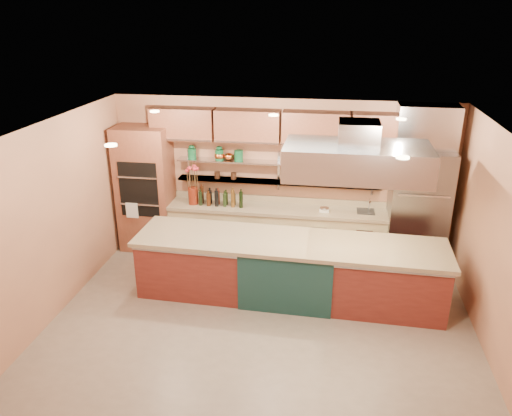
% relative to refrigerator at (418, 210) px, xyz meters
% --- Properties ---
extents(floor, '(6.00, 5.00, 0.02)m').
position_rel_refrigerator_xyz_m(floor, '(-2.35, -2.14, -1.06)').
color(floor, gray).
rests_on(floor, ground).
extents(ceiling, '(6.00, 5.00, 0.02)m').
position_rel_refrigerator_xyz_m(ceiling, '(-2.35, -2.14, 1.75)').
color(ceiling, black).
rests_on(ceiling, wall_back).
extents(wall_back, '(6.00, 0.04, 2.80)m').
position_rel_refrigerator_xyz_m(wall_back, '(-2.35, 0.36, 0.35)').
color(wall_back, '#B17553').
rests_on(wall_back, floor).
extents(wall_front, '(6.00, 0.04, 2.80)m').
position_rel_refrigerator_xyz_m(wall_front, '(-2.35, -4.64, 0.35)').
color(wall_front, '#B17553').
rests_on(wall_front, floor).
extents(wall_left, '(0.04, 5.00, 2.80)m').
position_rel_refrigerator_xyz_m(wall_left, '(-5.35, -2.14, 0.35)').
color(wall_left, '#B17553').
rests_on(wall_left, floor).
extents(wall_right, '(0.04, 5.00, 2.80)m').
position_rel_refrigerator_xyz_m(wall_right, '(0.65, -2.14, 0.35)').
color(wall_right, '#B17553').
rests_on(wall_right, floor).
extents(oven_stack, '(0.95, 0.64, 2.30)m').
position_rel_refrigerator_xyz_m(oven_stack, '(-4.80, 0.04, 0.10)').
color(oven_stack, brown).
rests_on(oven_stack, floor).
extents(refrigerator, '(0.95, 0.72, 2.10)m').
position_rel_refrigerator_xyz_m(refrigerator, '(0.00, 0.00, 0.00)').
color(refrigerator, gray).
rests_on(refrigerator, floor).
extents(back_counter, '(3.84, 0.64, 0.93)m').
position_rel_refrigerator_xyz_m(back_counter, '(-2.40, 0.06, -0.58)').
color(back_counter, tan).
rests_on(back_counter, floor).
extents(wall_shelf_lower, '(3.60, 0.26, 0.03)m').
position_rel_refrigerator_xyz_m(wall_shelf_lower, '(-2.40, 0.23, 0.30)').
color(wall_shelf_lower, '#B5B6BC').
rests_on(wall_shelf_lower, wall_back).
extents(wall_shelf_upper, '(3.60, 0.26, 0.03)m').
position_rel_refrigerator_xyz_m(wall_shelf_upper, '(-2.40, 0.23, 0.65)').
color(wall_shelf_upper, '#B5B6BC').
rests_on(wall_shelf_upper, wall_back).
extents(upper_cabinets, '(4.60, 0.36, 0.55)m').
position_rel_refrigerator_xyz_m(upper_cabinets, '(-2.35, 0.18, 1.30)').
color(upper_cabinets, brown).
rests_on(upper_cabinets, wall_back).
extents(range_hood, '(2.00, 1.00, 0.45)m').
position_rel_refrigerator_xyz_m(range_hood, '(-1.13, -1.33, 1.20)').
color(range_hood, '#B5B6BC').
rests_on(range_hood, ceiling).
extents(ceiling_downlights, '(4.00, 2.80, 0.02)m').
position_rel_refrigerator_xyz_m(ceiling_downlights, '(-2.35, -1.94, 1.72)').
color(ceiling_downlights, '#FFE5A5').
rests_on(ceiling_downlights, ceiling).
extents(island, '(4.63, 1.13, 0.96)m').
position_rel_refrigerator_xyz_m(island, '(-2.03, -1.33, -0.57)').
color(island, maroon).
rests_on(island, floor).
extents(flower_vase, '(0.21, 0.21, 0.31)m').
position_rel_refrigerator_xyz_m(flower_vase, '(-3.90, 0.01, 0.04)').
color(flower_vase, maroon).
rests_on(flower_vase, back_counter).
extents(oil_bottle_cluster, '(0.89, 0.40, 0.28)m').
position_rel_refrigerator_xyz_m(oil_bottle_cluster, '(-3.38, 0.01, 0.02)').
color(oil_bottle_cluster, black).
rests_on(oil_bottle_cluster, back_counter).
extents(kitchen_scale, '(0.19, 0.16, 0.09)m').
position_rel_refrigerator_xyz_m(kitchen_scale, '(-1.56, 0.01, -0.07)').
color(kitchen_scale, silver).
rests_on(kitchen_scale, back_counter).
extents(bar_faucet, '(0.04, 0.04, 0.24)m').
position_rel_refrigerator_xyz_m(bar_faucet, '(-0.79, 0.11, -0.00)').
color(bar_faucet, silver).
rests_on(bar_faucet, back_counter).
extents(copper_kettle, '(0.18, 0.18, 0.13)m').
position_rel_refrigerator_xyz_m(copper_kettle, '(-3.28, 0.23, 0.73)').
color(copper_kettle, '#D26930').
rests_on(copper_kettle, wall_shelf_upper).
extents(green_canister, '(0.17, 0.17, 0.18)m').
position_rel_refrigerator_xyz_m(green_canister, '(-3.10, 0.23, 0.76)').
color(green_canister, '#104C28').
rests_on(green_canister, wall_shelf_upper).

